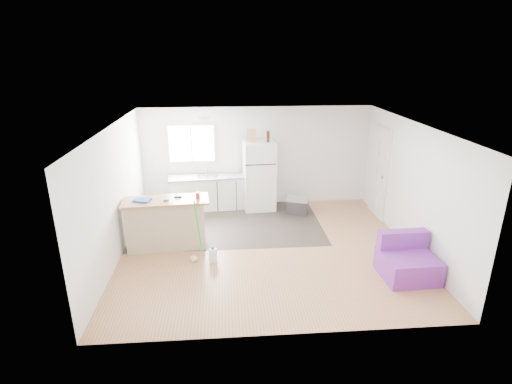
# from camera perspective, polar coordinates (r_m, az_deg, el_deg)

# --- Properties ---
(room) EXTENTS (5.51, 5.01, 2.41)m
(room) POSITION_cam_1_polar(r_m,az_deg,el_deg) (7.36, 1.63, 0.24)
(room) COLOR #A26844
(room) RESTS_ON ground
(vinyl_zone) EXTENTS (4.05, 2.50, 0.00)m
(vinyl_zone) POSITION_cam_1_polar(r_m,az_deg,el_deg) (8.92, -3.95, -4.49)
(vinyl_zone) COLOR #2E2622
(vinyl_zone) RESTS_ON floor
(window) EXTENTS (1.18, 0.06, 0.98)m
(window) POSITION_cam_1_polar(r_m,az_deg,el_deg) (9.65, -9.20, 6.85)
(window) COLOR white
(window) RESTS_ON back_wall
(interior_door) EXTENTS (0.11, 0.92, 2.10)m
(interior_door) POSITION_cam_1_polar(r_m,az_deg,el_deg) (9.51, 17.17, 2.70)
(interior_door) COLOR white
(interior_door) RESTS_ON right_wall
(ceiling_fixture) EXTENTS (0.30, 0.30, 0.07)m
(ceiling_fixture) POSITION_cam_1_polar(r_m,az_deg,el_deg) (8.21, -7.70, 10.48)
(ceiling_fixture) COLOR white
(ceiling_fixture) RESTS_ON ceiling
(kitchen_cabinets) EXTENTS (1.88, 0.74, 1.08)m
(kitchen_cabinets) POSITION_cam_1_polar(r_m,az_deg,el_deg) (9.68, -6.83, 0.01)
(kitchen_cabinets) COLOR white
(kitchen_cabinets) RESTS_ON floor
(peninsula) EXTENTS (1.64, 0.73, 0.99)m
(peninsula) POSITION_cam_1_polar(r_m,az_deg,el_deg) (7.88, -12.72, -4.38)
(peninsula) COLOR tan
(peninsula) RESTS_ON floor
(refrigerator) EXTENTS (0.78, 0.74, 1.65)m
(refrigerator) POSITION_cam_1_polar(r_m,az_deg,el_deg) (9.50, 0.44, 2.37)
(refrigerator) COLOR white
(refrigerator) RESTS_ON floor
(cooler) EXTENTS (0.60, 0.50, 0.39)m
(cooler) POSITION_cam_1_polar(r_m,az_deg,el_deg) (9.42, 5.94, -1.91)
(cooler) COLOR #2D2D2F
(cooler) RESTS_ON floor
(purple_seat) EXTENTS (0.90, 0.85, 0.71)m
(purple_seat) POSITION_cam_1_polar(r_m,az_deg,el_deg) (7.31, 20.77, -9.30)
(purple_seat) COLOR purple
(purple_seat) RESTS_ON floor
(cleaner_jug) EXTENTS (0.15, 0.12, 0.31)m
(cleaner_jug) POSITION_cam_1_polar(r_m,az_deg,el_deg) (7.36, -6.18, -8.97)
(cleaner_jug) COLOR white
(cleaner_jug) RESTS_ON floor
(mop) EXTENTS (0.23, 0.33, 1.19)m
(mop) POSITION_cam_1_polar(r_m,az_deg,el_deg) (7.39, -8.71, -8.09)
(mop) COLOR green
(mop) RESTS_ON floor
(red_cup) EXTENTS (0.09, 0.09, 0.12)m
(red_cup) POSITION_cam_1_polar(r_m,az_deg,el_deg) (7.63, -8.33, -0.48)
(red_cup) COLOR red
(red_cup) RESTS_ON peninsula
(blue_tray) EXTENTS (0.35, 0.29, 0.04)m
(blue_tray) POSITION_cam_1_polar(r_m,az_deg,el_deg) (7.73, -15.95, -1.11)
(blue_tray) COLOR #1348B5
(blue_tray) RESTS_ON peninsula
(tool_a) EXTENTS (0.14, 0.06, 0.03)m
(tool_a) POSITION_cam_1_polar(r_m,az_deg,el_deg) (7.76, -11.08, -0.66)
(tool_a) COLOR black
(tool_a) RESTS_ON peninsula
(tool_b) EXTENTS (0.11, 0.06, 0.03)m
(tool_b) POSITION_cam_1_polar(r_m,az_deg,el_deg) (7.61, -12.74, -1.19)
(tool_b) COLOR black
(tool_b) RESTS_ON peninsula
(cardboard_box) EXTENTS (0.21, 0.12, 0.30)m
(cardboard_box) POSITION_cam_1_polar(r_m,az_deg,el_deg) (9.22, -0.70, 8.08)
(cardboard_box) COLOR tan
(cardboard_box) RESTS_ON refrigerator
(bottle_left) EXTENTS (0.08, 0.08, 0.25)m
(bottle_left) POSITION_cam_1_polar(r_m,az_deg,el_deg) (9.19, 1.74, 7.89)
(bottle_left) COLOR #341509
(bottle_left) RESTS_ON refrigerator
(bottle_right) EXTENTS (0.08, 0.08, 0.25)m
(bottle_right) POSITION_cam_1_polar(r_m,az_deg,el_deg) (9.29, 1.72, 8.01)
(bottle_right) COLOR #341509
(bottle_right) RESTS_ON refrigerator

